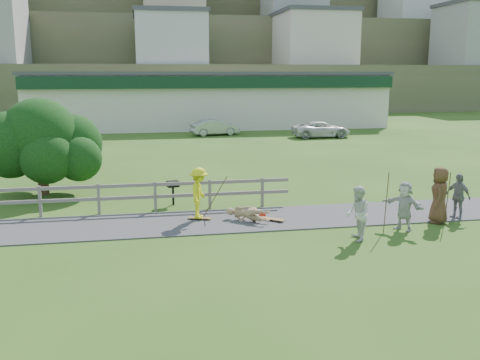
{
  "coord_description": "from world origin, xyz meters",
  "views": [
    {
      "loc": [
        -2.46,
        -15.89,
        4.96
      ],
      "look_at": [
        0.9,
        2.0,
        1.32
      ],
      "focal_mm": 40.0,
      "sensor_mm": 36.0,
      "label": 1
    }
  ],
  "objects_px": {
    "spectator_d": "(404,206)",
    "tree": "(41,153)",
    "bbq": "(173,193)",
    "spectator_c": "(439,195)",
    "car_silver": "(215,127)",
    "car_white": "(321,129)",
    "spectator_a": "(358,214)",
    "spectator_b": "(458,196)",
    "skater_rider": "(199,196)",
    "skater_fallen": "(248,214)"
  },
  "relations": [
    {
      "from": "spectator_a",
      "to": "car_silver",
      "type": "distance_m",
      "value": 28.47
    },
    {
      "from": "car_white",
      "to": "bbq",
      "type": "distance_m",
      "value": 23.72
    },
    {
      "from": "spectator_c",
      "to": "car_white",
      "type": "distance_m",
      "value": 24.45
    },
    {
      "from": "spectator_c",
      "to": "tree",
      "type": "distance_m",
      "value": 15.48
    },
    {
      "from": "car_silver",
      "to": "spectator_a",
      "type": "bearing_deg",
      "value": 169.24
    },
    {
      "from": "bbq",
      "to": "spectator_b",
      "type": "bearing_deg",
      "value": -36.67
    },
    {
      "from": "skater_rider",
      "to": "tree",
      "type": "relative_size",
      "value": 0.34
    },
    {
      "from": "spectator_c",
      "to": "skater_rider",
      "type": "bearing_deg",
      "value": -73.13
    },
    {
      "from": "skater_rider",
      "to": "car_silver",
      "type": "distance_m",
      "value": 25.7
    },
    {
      "from": "spectator_b",
      "to": "tree",
      "type": "relative_size",
      "value": 0.31
    },
    {
      "from": "skater_fallen",
      "to": "car_white",
      "type": "bearing_deg",
      "value": 14.92
    },
    {
      "from": "bbq",
      "to": "spectator_d",
      "type": "bearing_deg",
      "value": -48.91
    },
    {
      "from": "spectator_a",
      "to": "spectator_b",
      "type": "relative_size",
      "value": 1.05
    },
    {
      "from": "skater_fallen",
      "to": "spectator_d",
      "type": "bearing_deg",
      "value": -71.48
    },
    {
      "from": "spectator_d",
      "to": "car_white",
      "type": "xyz_separation_m",
      "value": [
        5.76,
        24.67,
        -0.16
      ]
    },
    {
      "from": "spectator_d",
      "to": "bbq",
      "type": "xyz_separation_m",
      "value": [
        -7.08,
        4.72,
        -0.33
      ]
    },
    {
      "from": "spectator_d",
      "to": "tree",
      "type": "xyz_separation_m",
      "value": [
        -12.26,
        7.51,
        0.94
      ]
    },
    {
      "from": "skater_rider",
      "to": "bbq",
      "type": "distance_m",
      "value": 2.55
    },
    {
      "from": "spectator_a",
      "to": "spectator_b",
      "type": "height_order",
      "value": "spectator_a"
    },
    {
      "from": "skater_fallen",
      "to": "spectator_a",
      "type": "relative_size",
      "value": 0.93
    },
    {
      "from": "skater_fallen",
      "to": "bbq",
      "type": "relative_size",
      "value": 1.67
    },
    {
      "from": "skater_fallen",
      "to": "bbq",
      "type": "height_order",
      "value": "bbq"
    },
    {
      "from": "spectator_b",
      "to": "spectator_d",
      "type": "bearing_deg",
      "value": -92.79
    },
    {
      "from": "bbq",
      "to": "spectator_c",
      "type": "bearing_deg",
      "value": -40.82
    },
    {
      "from": "car_white",
      "to": "tree",
      "type": "distance_m",
      "value": 24.9
    },
    {
      "from": "spectator_c",
      "to": "car_silver",
      "type": "xyz_separation_m",
      "value": [
        -3.81,
        27.11,
        -0.31
      ]
    },
    {
      "from": "spectator_d",
      "to": "car_silver",
      "type": "relative_size",
      "value": 0.41
    },
    {
      "from": "spectator_a",
      "to": "spectator_b",
      "type": "bearing_deg",
      "value": 120.33
    },
    {
      "from": "skater_rider",
      "to": "car_white",
      "type": "height_order",
      "value": "skater_rider"
    },
    {
      "from": "spectator_b",
      "to": "car_silver",
      "type": "bearing_deg",
      "value": 166.25
    },
    {
      "from": "skater_rider",
      "to": "skater_fallen",
      "type": "bearing_deg",
      "value": -89.36
    },
    {
      "from": "spectator_a",
      "to": "spectator_d",
      "type": "distance_m",
      "value": 2.07
    },
    {
      "from": "bbq",
      "to": "car_white",
      "type": "bearing_deg",
      "value": 42.03
    },
    {
      "from": "spectator_c",
      "to": "car_silver",
      "type": "relative_size",
      "value": 0.49
    },
    {
      "from": "tree",
      "to": "bbq",
      "type": "bearing_deg",
      "value": -28.31
    },
    {
      "from": "spectator_a",
      "to": "bbq",
      "type": "relative_size",
      "value": 1.79
    },
    {
      "from": "spectator_d",
      "to": "tree",
      "type": "relative_size",
      "value": 0.31
    },
    {
      "from": "car_white",
      "to": "bbq",
      "type": "xyz_separation_m",
      "value": [
        -12.84,
        -19.94,
        -0.16
      ]
    },
    {
      "from": "skater_rider",
      "to": "spectator_d",
      "type": "xyz_separation_m",
      "value": [
        6.33,
        -2.31,
        -0.08
      ]
    },
    {
      "from": "skater_fallen",
      "to": "spectator_c",
      "type": "height_order",
      "value": "spectator_c"
    },
    {
      "from": "spectator_a",
      "to": "bbq",
      "type": "bearing_deg",
      "value": -127.96
    },
    {
      "from": "skater_rider",
      "to": "tree",
      "type": "bearing_deg",
      "value": 66.25
    },
    {
      "from": "bbq",
      "to": "car_silver",
      "type": "bearing_deg",
      "value": 62.95
    },
    {
      "from": "spectator_b",
      "to": "tree",
      "type": "height_order",
      "value": "tree"
    },
    {
      "from": "skater_rider",
      "to": "spectator_a",
      "type": "distance_m",
      "value": 5.39
    },
    {
      "from": "car_silver",
      "to": "bbq",
      "type": "xyz_separation_m",
      "value": [
        -4.82,
        -22.97,
        -0.18
      ]
    },
    {
      "from": "spectator_a",
      "to": "spectator_d",
      "type": "bearing_deg",
      "value": 120.9
    },
    {
      "from": "spectator_d",
      "to": "spectator_a",
      "type": "bearing_deg",
      "value": -99.4
    },
    {
      "from": "spectator_d",
      "to": "car_silver",
      "type": "height_order",
      "value": "spectator_d"
    },
    {
      "from": "car_silver",
      "to": "tree",
      "type": "distance_m",
      "value": 22.54
    }
  ]
}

